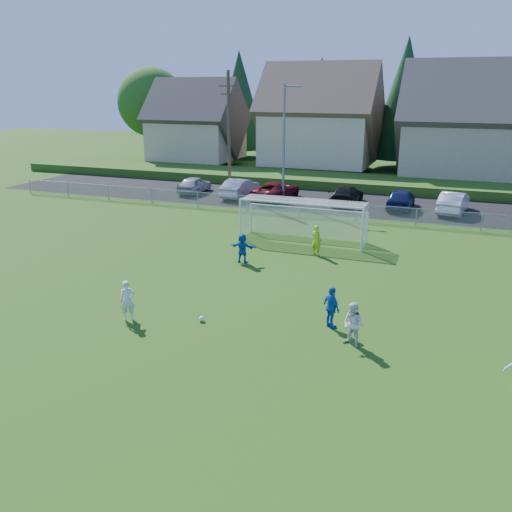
% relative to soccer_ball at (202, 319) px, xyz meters
% --- Properties ---
extents(ground, '(160.00, 160.00, 0.00)m').
position_rel_soccer_ball_xyz_m(ground, '(0.56, -3.38, -0.11)').
color(ground, '#193D0C').
rests_on(ground, ground).
extents(asphalt_lot, '(60.00, 60.00, 0.00)m').
position_rel_soccer_ball_xyz_m(asphalt_lot, '(0.56, 24.12, -0.10)').
color(asphalt_lot, black).
rests_on(asphalt_lot, ground).
extents(grass_embankment, '(70.00, 6.00, 0.80)m').
position_rel_soccer_ball_xyz_m(grass_embankment, '(0.56, 31.62, 0.29)').
color(grass_embankment, '#1E420F').
rests_on(grass_embankment, ground).
extents(soccer_ball, '(0.22, 0.22, 0.22)m').
position_rel_soccer_ball_xyz_m(soccer_ball, '(0.00, 0.00, 0.00)').
color(soccer_ball, white).
rests_on(soccer_ball, ground).
extents(player_white_a, '(0.70, 0.66, 1.62)m').
position_rel_soccer_ball_xyz_m(player_white_a, '(-2.78, -0.87, 0.70)').
color(player_white_a, silver).
rests_on(player_white_a, ground).
extents(player_white_b, '(0.97, 0.88, 1.64)m').
position_rel_soccer_ball_xyz_m(player_white_b, '(5.96, 0.02, 0.71)').
color(player_white_b, silver).
rests_on(player_white_b, ground).
extents(player_blue_a, '(0.98, 0.95, 1.65)m').
position_rel_soccer_ball_xyz_m(player_blue_a, '(4.89, 1.27, 0.71)').
color(player_blue_a, '#124FAA').
rests_on(player_blue_a, ground).
extents(player_blue_b, '(1.46, 0.53, 1.55)m').
position_rel_soccer_ball_xyz_m(player_blue_b, '(-1.28, 7.48, 0.66)').
color(player_blue_b, '#124FAA').
rests_on(player_blue_b, ground).
extents(goalkeeper, '(0.71, 0.59, 1.67)m').
position_rel_soccer_ball_xyz_m(goalkeeper, '(2.01, 10.12, 0.72)').
color(goalkeeper, '#A3CC18').
rests_on(goalkeeper, ground).
extents(car_a, '(1.83, 4.25, 1.43)m').
position_rel_soccer_ball_xyz_m(car_a, '(-12.32, 23.74, 0.60)').
color(car_a, '#9FA1A7').
rests_on(car_a, ground).
extents(car_b, '(1.87, 4.75, 1.54)m').
position_rel_soccer_ball_xyz_m(car_b, '(-7.92, 23.40, 0.66)').
color(car_b, silver).
rests_on(car_b, ground).
extents(car_c, '(3.08, 5.52, 1.46)m').
position_rel_soccer_ball_xyz_m(car_c, '(-4.88, 23.60, 0.62)').
color(car_c, '#540912').
rests_on(car_c, ground).
extents(car_d, '(2.08, 4.88, 1.40)m').
position_rel_soccer_ball_xyz_m(car_d, '(0.82, 23.92, 0.59)').
color(car_d, black).
rests_on(car_d, ground).
extents(car_e, '(1.83, 4.54, 1.55)m').
position_rel_soccer_ball_xyz_m(car_e, '(5.01, 23.59, 0.66)').
color(car_e, '#141A46').
rests_on(car_e, ground).
extents(car_f, '(2.26, 4.88, 1.55)m').
position_rel_soccer_ball_xyz_m(car_f, '(8.72, 23.51, 0.66)').
color(car_f, white).
rests_on(car_f, ground).
extents(soccer_goal, '(7.42, 1.90, 2.50)m').
position_rel_soccer_ball_xyz_m(soccer_goal, '(0.56, 12.67, 1.52)').
color(soccer_goal, white).
rests_on(soccer_goal, ground).
extents(chainlink_fence, '(52.06, 0.06, 1.20)m').
position_rel_soccer_ball_xyz_m(chainlink_fence, '(0.56, 18.62, 0.52)').
color(chainlink_fence, gray).
rests_on(chainlink_fence, ground).
extents(streetlight, '(1.38, 0.18, 9.00)m').
position_rel_soccer_ball_xyz_m(streetlight, '(-3.89, 22.62, 4.73)').
color(streetlight, slate).
rests_on(streetlight, ground).
extents(utility_pole, '(1.60, 0.26, 10.00)m').
position_rel_soccer_ball_xyz_m(utility_pole, '(-8.94, 23.62, 5.04)').
color(utility_pole, '#473321').
rests_on(utility_pole, ground).
extents(houses_row, '(53.90, 11.45, 13.27)m').
position_rel_soccer_ball_xyz_m(houses_row, '(2.53, 39.08, 7.22)').
color(houses_row, tan).
rests_on(houses_row, ground).
extents(tree_row, '(65.98, 12.36, 13.80)m').
position_rel_soccer_ball_xyz_m(tree_row, '(1.60, 45.35, 6.80)').
color(tree_row, '#382616').
rests_on(tree_row, ground).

